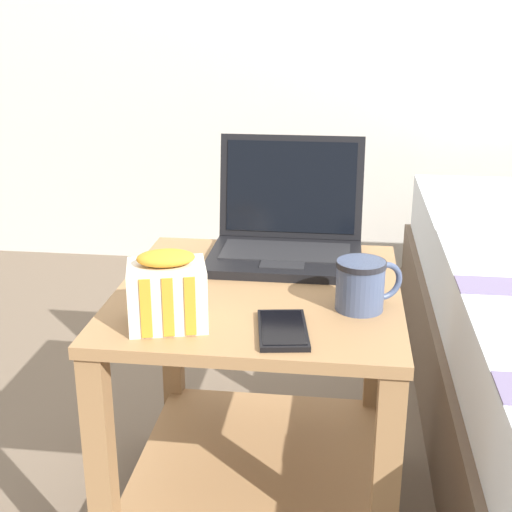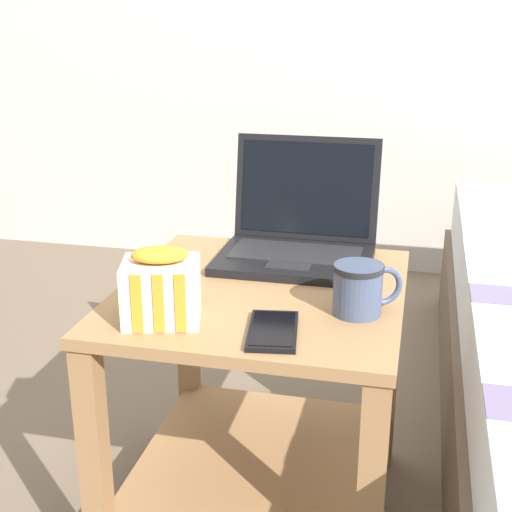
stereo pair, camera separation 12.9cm
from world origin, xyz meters
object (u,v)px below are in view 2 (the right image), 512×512
Objects in this scene: laptop at (298,235)px; mug_front_left at (360,286)px; cell_phone at (273,331)px; snack_bag at (161,288)px.

mug_front_left is (0.15, -0.27, 0.00)m from laptop.
snack_bag is at bearing 177.74° from cell_phone.
snack_bag is (-0.17, -0.38, 0.01)m from laptop.
cell_phone is at bearing -86.12° from laptop.
cell_phone is (0.03, -0.38, -0.04)m from laptop.
laptop is 0.39m from cell_phone.
laptop reaches higher than mug_front_left.
mug_front_left is at bearing -60.08° from laptop.
snack_bag is at bearing -161.70° from mug_front_left.
cell_phone is at bearing -138.32° from mug_front_left.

